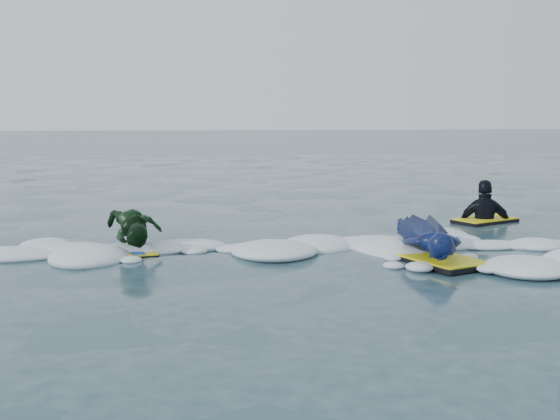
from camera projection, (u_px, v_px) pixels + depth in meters
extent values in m
plane|color=#1A303F|center=(192.00, 281.00, 7.37)|extent=(120.00, 120.00, 0.00)
cube|color=black|center=(434.00, 260.00, 8.21)|extent=(1.09, 1.37, 0.06)
cube|color=yellow|center=(434.00, 257.00, 8.20)|extent=(1.06, 1.34, 0.02)
imported|color=navy|center=(428.00, 237.00, 8.42)|extent=(0.86, 1.87, 0.43)
cube|color=black|center=(135.00, 252.00, 8.75)|extent=(0.67, 0.98, 0.04)
cube|color=yellow|center=(135.00, 249.00, 8.75)|extent=(0.64, 0.95, 0.02)
cube|color=blue|center=(135.00, 248.00, 8.75)|extent=(0.34, 0.86, 0.01)
imported|color=black|center=(136.00, 229.00, 8.91)|extent=(0.88, 1.43, 0.51)
cube|color=black|center=(485.00, 221.00, 11.19)|extent=(1.17, 0.97, 0.05)
cube|color=yellow|center=(485.00, 219.00, 11.19)|extent=(1.14, 0.94, 0.02)
imported|color=black|center=(485.00, 228.00, 11.21)|extent=(0.96, 0.55, 1.54)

